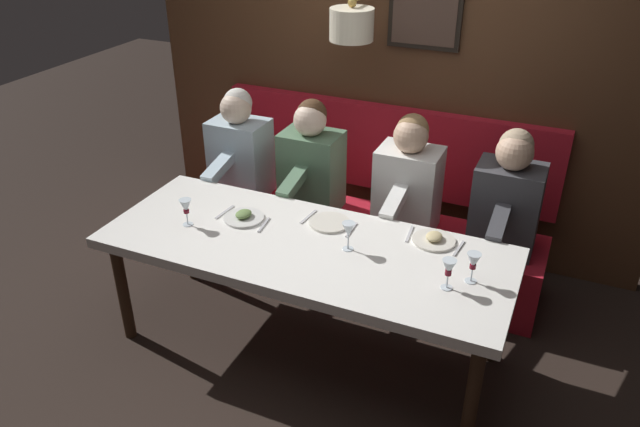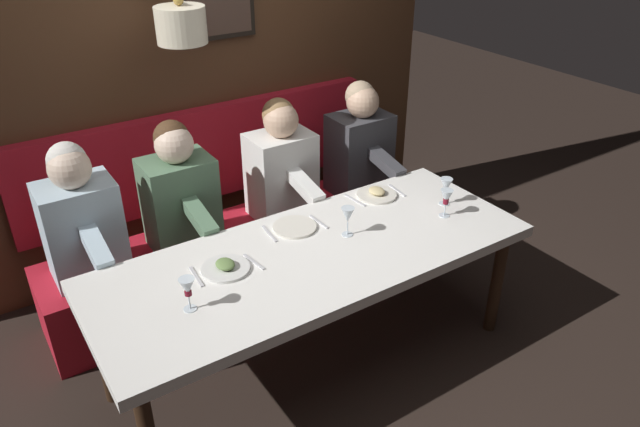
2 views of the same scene
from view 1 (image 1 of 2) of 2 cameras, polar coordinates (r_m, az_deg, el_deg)
The scene contains 15 objects.
ground_plane at distance 3.85m, azimuth -1.28°, elevation -12.17°, with size 12.00×12.00×0.00m, color black.
dining_table at distance 3.45m, azimuth -1.41°, elevation -3.71°, with size 0.90×2.29×0.74m.
banquette_bench at distance 4.38m, azimuth 3.61°, elevation -2.87°, with size 0.52×2.49×0.45m, color red.
back_wall_panel at distance 4.42m, azimuth 6.78°, elevation 13.55°, with size 0.59×3.69×2.90m.
diner_nearest at distance 3.91m, azimuth 16.96°, elevation 1.55°, with size 0.60×0.40×0.79m.
diner_near at distance 4.01m, azimuth 8.15°, elevation 3.27°, with size 0.60×0.40×0.79m.
diner_middle at distance 4.22m, azimuth -0.84°, elevation 4.95°, with size 0.60×0.40×0.79m.
diner_far at distance 4.47m, azimuth -7.47°, elevation 6.11°, with size 0.60×0.40×0.79m.
place_setting_0 at distance 3.59m, azimuth 0.89°, elevation -0.85°, with size 0.24×0.32×0.01m.
place_setting_1 at distance 3.67m, azimuth -7.06°, elevation -0.30°, with size 0.24×0.32×0.05m.
place_setting_2 at distance 3.48m, azimuth 10.49°, elevation -2.36°, with size 0.24×0.32×0.05m.
wine_glass_0 at distance 3.06m, azimuth 11.82°, elevation -5.00°, with size 0.07×0.07×0.16m.
wine_glass_1 at distance 3.61m, azimuth -12.30°, elevation 0.57°, with size 0.07×0.07×0.16m.
wine_glass_2 at distance 3.14m, azimuth 14.00°, elevation -4.38°, with size 0.07×0.07×0.16m.
wine_glass_3 at distance 3.30m, azimuth 2.64°, elevation -1.60°, with size 0.07×0.07×0.16m.
Camera 1 is at (-2.61, -1.25, 2.54)m, focal length 34.61 mm.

